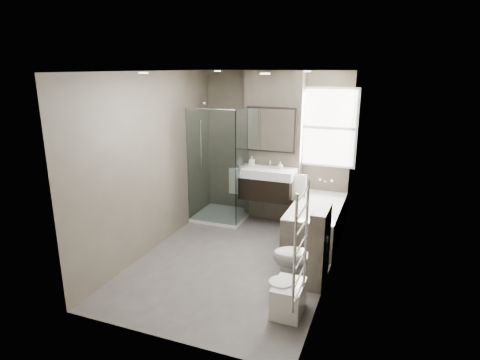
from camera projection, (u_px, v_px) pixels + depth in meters
The scene contains 15 objects.
room at pixel (236, 171), 5.40m from camera, with size 2.70×3.90×2.70m.
vanity_pier at pixel (273, 147), 6.99m from camera, with size 1.00×0.25×2.60m, color #554F43.
vanity at pixel (267, 183), 6.83m from camera, with size 0.95×0.47×0.66m.
mirror_cabinet at pixel (271, 130), 6.76m from camera, with size 0.86×0.08×0.76m.
towel_left at pixel (236, 181), 7.01m from camera, with size 0.24×0.06×0.44m, color silver.
towel_right at pixel (299, 188), 6.63m from camera, with size 0.24×0.06×0.44m, color silver.
shower_enclosure at pixel (225, 193), 7.09m from camera, with size 0.90×0.90×2.00m.
bathtub at pixel (316, 220), 6.34m from camera, with size 0.75×1.60×0.57m.
window at pixel (328, 128), 6.67m from camera, with size 0.98×0.06×1.33m.
toilet at pixel (299, 257), 5.07m from camera, with size 0.38×0.67×0.68m, color white.
cistern_box at pixel (320, 247), 4.98m from camera, with size 0.19×0.55×1.00m.
bidet at pixel (288, 297), 4.44m from camera, with size 0.39×0.45×0.47m.
towel_radiator at pixel (301, 245), 3.58m from camera, with size 0.03×0.49×1.10m.
soap_bottle_a at pixel (252, 161), 6.88m from camera, with size 0.08×0.08×0.17m, color white.
soap_bottle_b at pixel (280, 165), 6.73m from camera, with size 0.09×0.09×0.12m, color white.
Camera 1 is at (1.92, -4.86, 2.65)m, focal length 30.00 mm.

